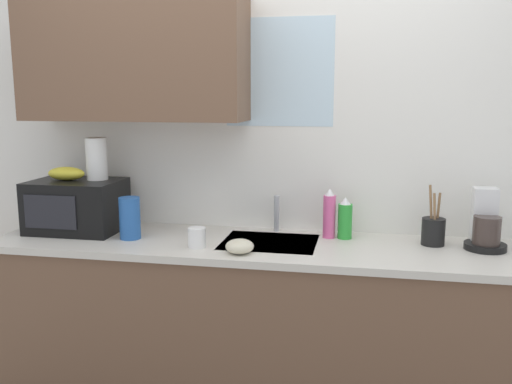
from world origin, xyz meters
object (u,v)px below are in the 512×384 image
(utensil_crock, at_px, (433,231))
(small_bowl, at_px, (240,246))
(microwave, at_px, (77,206))
(cereal_canister, at_px, (130,218))
(dish_soap_bottle_green, at_px, (345,219))
(dish_soap_bottle_pink, at_px, (329,215))
(paper_towel_roll, at_px, (97,159))
(banana_bunch, at_px, (66,173))
(coffee_maker, at_px, (485,226))
(mug_white, at_px, (197,237))

(utensil_crock, relative_size, small_bowl, 2.24)
(microwave, distance_m, small_bowl, 0.97)
(microwave, bearing_deg, small_bowl, -14.86)
(microwave, bearing_deg, cereal_canister, -16.13)
(dish_soap_bottle_green, bearing_deg, dish_soap_bottle_pink, 179.10)
(paper_towel_roll, distance_m, dish_soap_bottle_green, 1.33)
(microwave, height_order, banana_bunch, banana_bunch)
(paper_towel_roll, bearing_deg, banana_bunch, -161.57)
(microwave, distance_m, cereal_canister, 0.36)
(utensil_crock, height_order, small_bowl, utensil_crock)
(coffee_maker, xyz_separation_m, mug_white, (-1.33, -0.25, -0.06))
(cereal_canister, bearing_deg, banana_bunch, 165.62)
(paper_towel_roll, bearing_deg, dish_soap_bottle_green, 2.70)
(dish_soap_bottle_green, bearing_deg, small_bowl, -141.78)
(dish_soap_bottle_pink, distance_m, small_bowl, 0.53)
(dish_soap_bottle_green, bearing_deg, coffee_maker, -4.63)
(coffee_maker, height_order, dish_soap_bottle_pink, coffee_maker)
(cereal_canister, distance_m, small_bowl, 0.62)
(dish_soap_bottle_pink, relative_size, mug_white, 2.64)
(banana_bunch, distance_m, coffee_maker, 2.11)
(banana_bunch, bearing_deg, microwave, -1.80)
(coffee_maker, bearing_deg, dish_soap_bottle_pink, 175.77)
(dish_soap_bottle_pink, bearing_deg, coffee_maker, -4.23)
(paper_towel_roll, bearing_deg, utensil_crock, 0.66)
(dish_soap_bottle_pink, relative_size, dish_soap_bottle_green, 1.19)
(banana_bunch, relative_size, dish_soap_bottle_green, 0.95)
(coffee_maker, distance_m, dish_soap_bottle_pink, 0.73)
(dish_soap_bottle_green, bearing_deg, cereal_canister, -168.69)
(dish_soap_bottle_pink, xyz_separation_m, dish_soap_bottle_green, (0.08, -0.00, -0.02))
(dish_soap_bottle_green, distance_m, mug_white, 0.74)
(cereal_canister, bearing_deg, mug_white, -13.46)
(paper_towel_roll, relative_size, small_bowl, 1.69)
(mug_white, bearing_deg, cereal_canister, 166.54)
(microwave, xyz_separation_m, dish_soap_bottle_green, (1.39, 0.11, -0.04))
(small_bowl, bearing_deg, paper_towel_roll, 160.26)
(dish_soap_bottle_green, bearing_deg, banana_bunch, -175.61)
(coffee_maker, xyz_separation_m, dish_soap_bottle_pink, (-0.73, 0.05, 0.01))
(utensil_crock, bearing_deg, dish_soap_bottle_green, 174.41)
(paper_towel_roll, relative_size, mug_white, 2.32)
(coffee_maker, relative_size, dish_soap_bottle_pink, 1.12)
(paper_towel_roll, relative_size, utensil_crock, 0.76)
(dish_soap_bottle_pink, bearing_deg, mug_white, -153.27)
(banana_bunch, xyz_separation_m, mug_white, (0.77, -0.19, -0.26))
(cereal_canister, height_order, utensil_crock, utensil_crock)
(banana_bunch, distance_m, small_bowl, 1.05)
(banana_bunch, relative_size, small_bowl, 1.54)
(dish_soap_bottle_pink, distance_m, cereal_canister, 1.00)
(coffee_maker, height_order, cereal_canister, coffee_maker)
(coffee_maker, relative_size, cereal_canister, 1.34)
(mug_white, xyz_separation_m, utensil_crock, (1.10, 0.26, 0.02))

